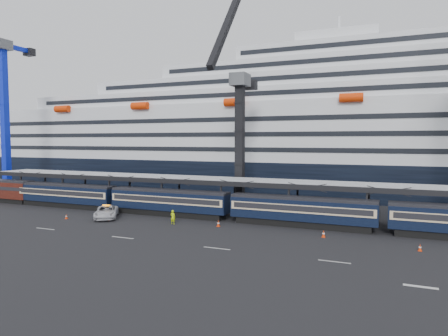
{
  "coord_description": "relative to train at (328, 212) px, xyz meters",
  "views": [
    {
      "loc": [
        2.53,
        -41.72,
        11.35
      ],
      "look_at": [
        -19.02,
        10.0,
        7.43
      ],
      "focal_mm": 32.0,
      "sensor_mm": 36.0,
      "label": 1
    }
  ],
  "objects": [
    {
      "name": "ground",
      "position": [
        4.65,
        -10.0,
        -2.2
      ],
      "size": [
        260.0,
        260.0,
        0.0
      ],
      "primitive_type": "plane",
      "color": "black",
      "rests_on": "ground"
    },
    {
      "name": "train",
      "position": [
        0.0,
        0.0,
        0.0
      ],
      "size": [
        133.05,
        3.0,
        4.05
      ],
      "color": "black",
      "rests_on": "ground"
    },
    {
      "name": "canopy",
      "position": [
        4.65,
        4.0,
        3.05
      ],
      "size": [
        130.0,
        6.25,
        5.53
      ],
      "color": "#95979C",
      "rests_on": "ground"
    },
    {
      "name": "cruise_ship",
      "position": [
        3.57,
        35.99,
        10.14
      ],
      "size": [
        214.09,
        28.84,
        34.0
      ],
      "color": "black",
      "rests_on": "ground"
    },
    {
      "name": "crane_blue",
      "position": [
        -67.35,
        7.55,
        16.03
      ],
      "size": [
        4.5,
        19.91,
        52.01
      ],
      "color": "#494C50",
      "rests_on": "ground"
    },
    {
      "name": "crane_dark_near",
      "position": [
        -15.35,
        8.59,
        9.73
      ],
      "size": [
        4.5,
        17.75,
        35.08
      ],
      "color": "#494C50",
      "rests_on": "ground"
    },
    {
      "name": "pickup_truck",
      "position": [
        -30.76,
        -5.26,
        -1.29
      ],
      "size": [
        6.07,
        7.11,
        1.81
      ],
      "primitive_type": "imported",
      "rotation": [
        0.0,
        0.0,
        0.57
      ],
      "color": "#BABCC2",
      "rests_on": "ground"
    },
    {
      "name": "worker",
      "position": [
        -19.68,
        -5.25,
        -1.23
      ],
      "size": [
        0.72,
        0.48,
        1.95
      ],
      "primitive_type": "imported",
      "rotation": [
        0.0,
        0.0,
        3.17
      ],
      "color": "#BEE10B",
      "rests_on": "ground"
    },
    {
      "name": "traffic_cone_a",
      "position": [
        -35.76,
        -7.93,
        -1.85
      ],
      "size": [
        0.36,
        0.36,
        0.72
      ],
      "color": "red",
      "rests_on": "ground"
    },
    {
      "name": "traffic_cone_b",
      "position": [
        -29.25,
        -6.56,
        -1.82
      ],
      "size": [
        0.38,
        0.38,
        0.76
      ],
      "color": "red",
      "rests_on": "ground"
    },
    {
      "name": "traffic_cone_c",
      "position": [
        -13.43,
        -4.19,
        -1.78
      ],
      "size": [
        0.43,
        0.43,
        0.85
      ],
      "color": "red",
      "rests_on": "ground"
    },
    {
      "name": "traffic_cone_d",
      "position": [
        0.25,
        -4.78,
        -1.78
      ],
      "size": [
        0.42,
        0.42,
        0.84
      ],
      "color": "red",
      "rests_on": "ground"
    },
    {
      "name": "traffic_cone_e",
      "position": [
        10.29,
        -6.9,
        -1.83
      ],
      "size": [
        0.37,
        0.37,
        0.75
      ],
      "color": "red",
      "rests_on": "ground"
    }
  ]
}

